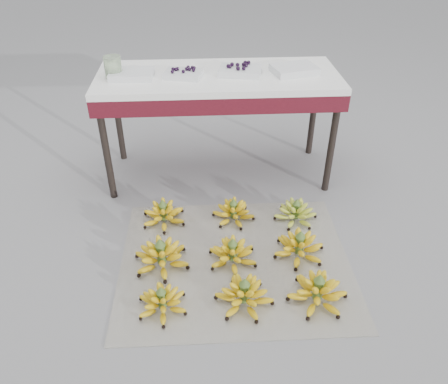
{
  "coord_description": "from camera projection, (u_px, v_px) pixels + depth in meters",
  "views": [
    {
      "loc": [
        -0.11,
        -1.69,
        1.69
      ],
      "look_at": [
        0.01,
        0.39,
        0.24
      ],
      "focal_mm": 35.0,
      "sensor_mm": 36.0,
      "label": 1
    }
  ],
  "objects": [
    {
      "name": "newspaper_mat",
      "position": [
        235.0,
        261.0,
        2.41
      ],
      "size": [
        1.26,
        1.06,
        0.01
      ],
      "primitive_type": "cube",
      "rotation": [
        0.0,
        0.0,
        -0.01
      ],
      "color": "silver",
      "rests_on": "ground"
    },
    {
      "name": "bunch_mid_left",
      "position": [
        161.0,
        256.0,
        2.34
      ],
      "size": [
        0.39,
        0.39,
        0.19
      ],
      "rotation": [
        0.0,
        0.0,
        0.37
      ],
      "color": "#DEBB00",
      "rests_on": "newspaper_mat"
    },
    {
      "name": "glass_jar",
      "position": [
        113.0,
        67.0,
        2.65
      ],
      "size": [
        0.12,
        0.12,
        0.13
      ],
      "primitive_type": "cylinder",
      "rotation": [
        0.0,
        0.0,
        -0.2
      ],
      "color": "beige",
      "rests_on": "vendor_table"
    },
    {
      "name": "bunch_mid_right",
      "position": [
        299.0,
        247.0,
        2.41
      ],
      "size": [
        0.31,
        0.31,
        0.17
      ],
      "rotation": [
        0.0,
        0.0,
        0.09
      ],
      "color": "#DEBB00",
      "rests_on": "newspaper_mat"
    },
    {
      "name": "bunch_front_right",
      "position": [
        318.0,
        292.0,
        2.14
      ],
      "size": [
        0.35,
        0.35,
        0.18
      ],
      "rotation": [
        0.0,
        0.0,
        -0.23
      ],
      "color": "#DEBB00",
      "rests_on": "newspaper_mat"
    },
    {
      "name": "vendor_table",
      "position": [
        218.0,
        87.0,
        2.79
      ],
      "size": [
        1.53,
        0.61,
        0.73
      ],
      "color": "black",
      "rests_on": "ground"
    },
    {
      "name": "tray_left",
      "position": [
        184.0,
        74.0,
        2.69
      ],
      "size": [
        0.26,
        0.21,
        0.06
      ],
      "color": "silver",
      "rests_on": "vendor_table"
    },
    {
      "name": "tray_far_left",
      "position": [
        132.0,
        74.0,
        2.68
      ],
      "size": [
        0.27,
        0.2,
        0.04
      ],
      "color": "silver",
      "rests_on": "vendor_table"
    },
    {
      "name": "bunch_mid_center",
      "position": [
        233.0,
        254.0,
        2.37
      ],
      "size": [
        0.35,
        0.35,
        0.17
      ],
      "rotation": [
        0.0,
        0.0,
        0.36
      ],
      "color": "#DEBB00",
      "rests_on": "newspaper_mat"
    },
    {
      "name": "bunch_front_left",
      "position": [
        162.0,
        301.0,
        2.1
      ],
      "size": [
        0.32,
        0.32,
        0.15
      ],
      "rotation": [
        0.0,
        0.0,
        0.37
      ],
      "color": "#DEBB00",
      "rests_on": "newspaper_mat"
    },
    {
      "name": "ground",
      "position": [
        226.0,
        270.0,
        2.35
      ],
      "size": [
        60.0,
        60.0,
        0.0
      ],
      "primitive_type": "plane",
      "color": "gray",
      "rests_on": "ground"
    },
    {
      "name": "tray_right",
      "position": [
        240.0,
        70.0,
        2.73
      ],
      "size": [
        0.29,
        0.23,
        0.07
      ],
      "color": "silver",
      "rests_on": "vendor_table"
    },
    {
      "name": "bunch_back_center",
      "position": [
        233.0,
        212.0,
        2.68
      ],
      "size": [
        0.32,
        0.32,
        0.16
      ],
      "rotation": [
        0.0,
        0.0,
        0.32
      ],
      "color": "#DEBB00",
      "rests_on": "newspaper_mat"
    },
    {
      "name": "bunch_back_right",
      "position": [
        296.0,
        213.0,
        2.67
      ],
      "size": [
        0.3,
        0.3,
        0.16
      ],
      "rotation": [
        0.0,
        0.0,
        -0.17
      ],
      "color": "olive",
      "rests_on": "newspaper_mat"
    },
    {
      "name": "bunch_front_center",
      "position": [
        244.0,
        295.0,
        2.12
      ],
      "size": [
        0.38,
        0.38,
        0.17
      ],
      "rotation": [
        0.0,
        0.0,
        -0.43
      ],
      "color": "#DEBB00",
      "rests_on": "newspaper_mat"
    },
    {
      "name": "bunch_back_left",
      "position": [
        164.0,
        214.0,
        2.66
      ],
      "size": [
        0.29,
        0.29,
        0.17
      ],
      "rotation": [
        0.0,
        0.0,
        0.07
      ],
      "color": "#DEBB00",
      "rests_on": "newspaper_mat"
    },
    {
      "name": "tray_far_right",
      "position": [
        294.0,
        69.0,
        2.75
      ],
      "size": [
        0.31,
        0.26,
        0.04
      ],
      "color": "silver",
      "rests_on": "vendor_table"
    }
  ]
}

